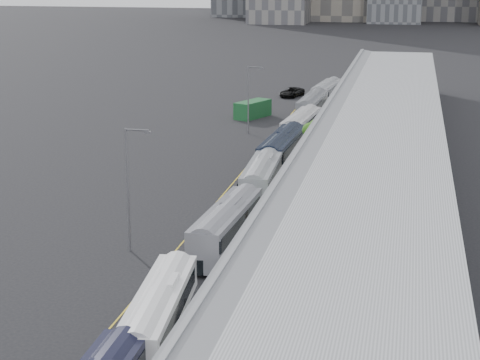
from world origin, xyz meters
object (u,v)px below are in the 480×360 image
(bus_3, at_px, (227,231))
(shipping_container, at_px, (253,109))
(bus_5, at_px, (282,154))
(bus_6, at_px, (301,129))
(bus_8, at_px, (326,95))
(suv, at_px, (292,92))
(street_lamp_near, at_px, (130,182))
(bus_4, at_px, (263,181))
(bus_7, at_px, (312,109))
(street_lamp_far, at_px, (250,95))
(bus_2, at_px, (159,320))

(bus_3, xyz_separation_m, shipping_container, (-8.99, 55.56, -0.35))
(bus_5, bearing_deg, bus_6, 92.41)
(bus_8, height_order, suv, bus_8)
(bus_6, bearing_deg, street_lamp_near, -95.35)
(bus_4, height_order, bus_7, bus_4)
(bus_7, distance_m, street_lamp_near, 57.55)
(bus_6, height_order, suv, bus_6)
(bus_3, height_order, street_lamp_far, street_lamp_far)
(bus_4, distance_m, bus_7, 40.28)
(bus_6, xyz_separation_m, shipping_container, (-9.11, 14.77, -0.34))
(bus_6, xyz_separation_m, street_lamp_near, (-7.29, -42.45, 4.00))
(bus_6, distance_m, suv, 35.47)
(street_lamp_far, bearing_deg, street_lamp_near, -90.06)
(bus_7, height_order, street_lamp_far, street_lamp_far)
(bus_2, xyz_separation_m, street_lamp_far, (-6.89, 60.50, 3.61))
(street_lamp_far, distance_m, suv, 31.86)
(street_lamp_far, bearing_deg, suv, 88.42)
(suv, bearing_deg, bus_2, -69.14)
(street_lamp_near, distance_m, street_lamp_far, 45.78)
(bus_6, distance_m, shipping_container, 17.36)
(street_lamp_near, distance_m, suv, 77.49)
(bus_5, bearing_deg, street_lamp_near, -101.77)
(bus_2, distance_m, bus_8, 85.97)
(bus_7, relative_size, street_lamp_near, 1.33)
(bus_6, height_order, street_lamp_far, street_lamp_far)
(bus_2, xyz_separation_m, bus_6, (0.36, 57.17, 0.05))
(bus_5, distance_m, street_lamp_near, 29.29)
(bus_2, relative_size, bus_6, 0.97)
(bus_2, relative_size, shipping_container, 1.98)
(bus_5, bearing_deg, bus_4, -87.44)
(bus_3, xyz_separation_m, bus_7, (-0.26, 55.33, 0.02))
(street_lamp_far, bearing_deg, shipping_container, 99.23)
(bus_4, bearing_deg, street_lamp_far, 101.20)
(bus_8, xyz_separation_m, street_lamp_far, (-7.34, -25.47, 3.61))
(bus_8, distance_m, shipping_container, 16.78)
(street_lamp_near, bearing_deg, suv, 89.32)
(suv, bearing_deg, bus_5, -65.57)
(bus_2, bearing_deg, bus_5, 83.85)
(suv, bearing_deg, bus_4, -66.95)
(bus_6, relative_size, bus_8, 1.03)
(bus_4, xyz_separation_m, bus_8, (0.17, 54.54, -0.09))
(bus_5, bearing_deg, bus_3, -87.47)
(bus_2, distance_m, bus_7, 71.71)
(bus_5, height_order, bus_6, bus_5)
(bus_4, height_order, shipping_container, bus_4)
(bus_3, bearing_deg, bus_4, 93.00)
(bus_3, xyz_separation_m, street_lamp_far, (-7.13, 44.12, 3.55))
(bus_2, relative_size, street_lamp_far, 1.40)
(bus_7, xyz_separation_m, shipping_container, (-8.73, 0.22, -0.37))
(street_lamp_near, height_order, suv, street_lamp_near)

